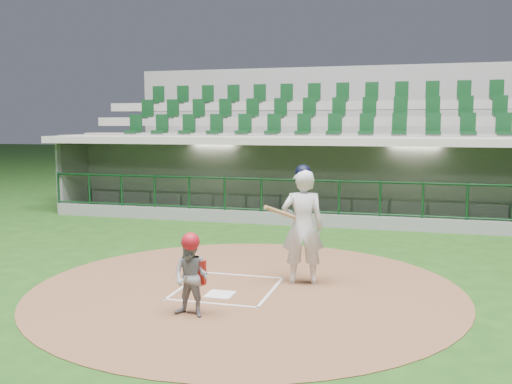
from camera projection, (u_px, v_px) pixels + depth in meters
ground at (233, 284)px, 9.84m from camera, size 120.00×120.00×0.00m
dirt_circle at (247, 288)px, 9.57m from camera, size 7.20×7.20×0.01m
home_plate at (220, 295)px, 9.17m from camera, size 0.43×0.43×0.02m
batter_box_chalk at (228, 288)px, 9.55m from camera, size 1.55×1.80×0.01m
dugout_structure at (316, 184)px, 17.19m from camera, size 16.40×3.70×3.00m
seating_deck at (327, 162)px, 20.12m from camera, size 17.00×6.72×5.15m
batter at (303, 225)px, 9.75m from camera, size 0.94×0.96×2.06m
catcher at (191, 275)px, 8.11m from camera, size 0.60×0.49×1.22m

